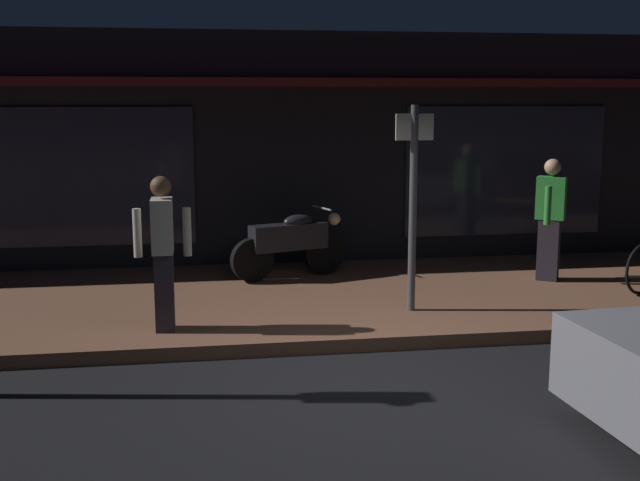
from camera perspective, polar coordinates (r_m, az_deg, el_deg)
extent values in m
plane|color=black|center=(7.45, 3.91, -10.45)|extent=(60.00, 60.00, 0.00)
cube|color=brown|center=(10.24, 0.21, -4.22)|extent=(18.00, 4.00, 0.15)
cube|color=black|center=(13.31, -2.12, 6.64)|extent=(18.00, 2.80, 3.60)
cube|color=#262838|center=(11.94, -16.75, 4.36)|extent=(3.20, 0.04, 2.00)
cube|color=#262838|center=(12.75, 13.16, 4.87)|extent=(3.20, 0.04, 2.00)
cube|color=#591919|center=(11.65, -1.17, 11.31)|extent=(16.20, 0.50, 0.12)
cylinder|color=black|center=(10.83, -4.90, -1.42)|extent=(0.61, 0.30, 0.60)
cylinder|color=black|center=(11.29, 0.26, -0.90)|extent=(0.61, 0.30, 0.60)
cube|color=black|center=(11.00, -2.27, 0.27)|extent=(1.13, 0.62, 0.36)
ellipsoid|color=black|center=(11.03, -1.58, 1.36)|extent=(0.49, 0.37, 0.20)
sphere|color=#F9EDB7|center=(11.29, 1.03, 1.57)|extent=(0.18, 0.18, 0.18)
cylinder|color=gray|center=(11.17, 0.13, 2.36)|extent=(0.20, 0.53, 0.03)
cube|color=#28232D|center=(8.70, -11.12, -3.61)|extent=(0.20, 0.28, 0.85)
cube|color=#B2AD9E|center=(8.56, -11.28, 1.04)|extent=(0.22, 0.38, 0.58)
sphere|color=brown|center=(8.51, -11.38, 3.83)|extent=(0.22, 0.22, 0.22)
cylinder|color=#B2AD9E|center=(8.59, -13.00, 0.53)|extent=(0.09, 0.09, 0.52)
cylinder|color=#B2AD9E|center=(8.56, -9.53, 0.62)|extent=(0.09, 0.09, 0.52)
cube|color=#28232D|center=(11.32, 16.09, -0.64)|extent=(0.34, 0.32, 0.85)
cube|color=#2D8C38|center=(11.21, 16.27, 2.95)|extent=(0.44, 0.39, 0.58)
sphere|color=tan|center=(11.17, 16.38, 5.09)|extent=(0.22, 0.22, 0.22)
cylinder|color=#2D8C38|center=(11.47, 16.45, 2.75)|extent=(0.12, 0.12, 0.52)
cylinder|color=#2D8C38|center=(10.96, 16.06, 2.44)|extent=(0.12, 0.12, 0.52)
cylinder|color=#47474C|center=(9.25, 6.69, 2.21)|extent=(0.09, 0.09, 2.40)
cube|color=beige|center=(9.17, 6.82, 8.10)|extent=(0.44, 0.03, 0.30)
cylinder|color=black|center=(7.27, 21.42, -9.01)|extent=(0.65, 0.26, 0.64)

